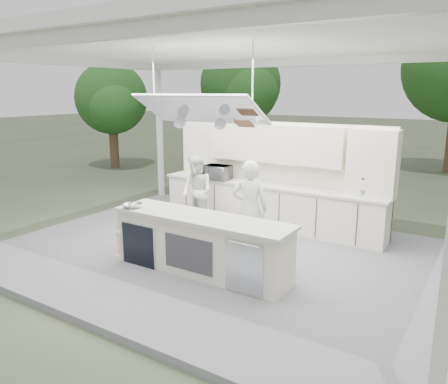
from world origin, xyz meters
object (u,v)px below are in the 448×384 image
Objects in this scene: demo_island at (200,244)px; back_counter at (269,205)px; sous_chef at (197,191)px; head_chef at (250,209)px.

demo_island is 0.61× the size of back_counter.
back_counter is at bearing 50.88° from sous_chef.
demo_island is 1.98× the size of sous_chef.
demo_island is 2.82m from back_counter.
back_counter is 1.59m from sous_chef.
sous_chef is (-1.31, -0.85, 0.31)m from back_counter.
head_chef is at bearing -8.84° from sous_chef.
back_counter is 2.91× the size of head_chef.
head_chef reaches higher than back_counter.
demo_island is 2.48m from sous_chef.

